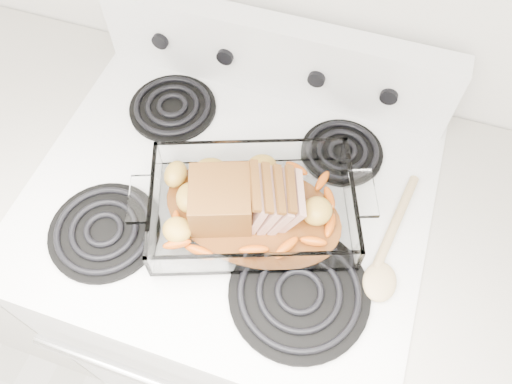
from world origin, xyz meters
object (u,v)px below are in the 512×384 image
(electric_range, at_px, (237,276))
(counter_right, at_px, (481,357))
(pork_roast, at_px, (237,196))
(baking_dish, at_px, (253,209))
(counter_left, at_px, (29,212))

(electric_range, distance_m, counter_right, 0.67)
(pork_roast, bearing_deg, baking_dish, 17.72)
(counter_right, distance_m, baking_dish, 0.78)
(electric_range, height_order, baking_dish, electric_range)
(electric_range, bearing_deg, counter_right, -0.10)
(baking_dish, distance_m, pork_roast, 0.04)
(counter_right, bearing_deg, electric_range, 179.90)
(electric_range, xyz_separation_m, baking_dish, (0.06, -0.04, 0.48))
(electric_range, distance_m, baking_dish, 0.49)
(counter_right, relative_size, baking_dish, 2.50)
(counter_right, xyz_separation_m, pork_roast, (-0.63, -0.04, 0.53))
(counter_right, distance_m, pork_roast, 0.82)
(baking_dish, bearing_deg, electric_range, 127.87)
(counter_left, relative_size, counter_right, 1.00)
(electric_range, relative_size, counter_right, 1.20)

